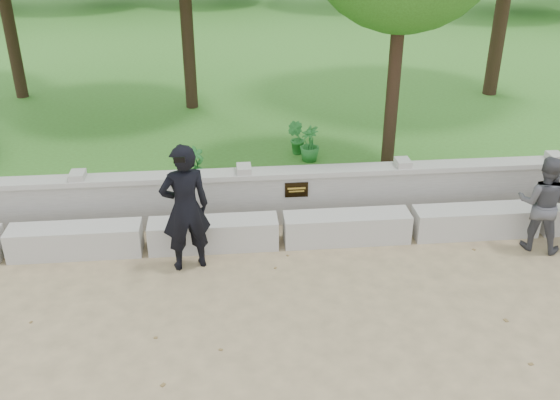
% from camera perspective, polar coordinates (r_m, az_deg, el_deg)
% --- Properties ---
extents(ground, '(80.00, 80.00, 0.00)m').
position_cam_1_polar(ground, '(7.87, 1.45, -11.04)').
color(ground, tan).
rests_on(ground, ground).
extents(lawn, '(40.00, 22.00, 0.25)m').
position_cam_1_polar(lawn, '(20.73, -3.31, 13.53)').
color(lawn, '#3E7025').
rests_on(lawn, ground).
extents(concrete_bench, '(11.90, 0.45, 0.45)m').
position_cam_1_polar(concrete_bench, '(9.32, 0.07, -2.82)').
color(concrete_bench, beige).
rests_on(concrete_bench, ground).
extents(parapet_wall, '(12.50, 0.35, 0.90)m').
position_cam_1_polar(parapet_wall, '(9.83, -0.33, 0.39)').
color(parapet_wall, '#B5B2AB').
rests_on(parapet_wall, ground).
extents(man_main, '(0.76, 0.70, 1.85)m').
position_cam_1_polar(man_main, '(8.54, -8.66, -0.73)').
color(man_main, black).
rests_on(man_main, ground).
extents(visitor_left, '(0.89, 0.84, 1.46)m').
position_cam_1_polar(visitor_left, '(9.77, 22.87, -0.29)').
color(visitor_left, '#46464B').
rests_on(visitor_left, ground).
extents(shrub_a, '(0.36, 0.35, 0.57)m').
position_cam_1_polar(shrub_a, '(10.95, -7.62, 3.43)').
color(shrub_a, '#27752E').
rests_on(shrub_a, lawn).
extents(shrub_b, '(0.43, 0.43, 0.61)m').
position_cam_1_polar(shrub_b, '(11.90, 1.48, 5.69)').
color(shrub_b, '#27752E').
rests_on(shrub_b, lawn).
extents(shrub_d, '(0.46, 0.48, 0.66)m').
position_cam_1_polar(shrub_d, '(11.56, 2.73, 5.15)').
color(shrub_d, '#27752E').
rests_on(shrub_d, lawn).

